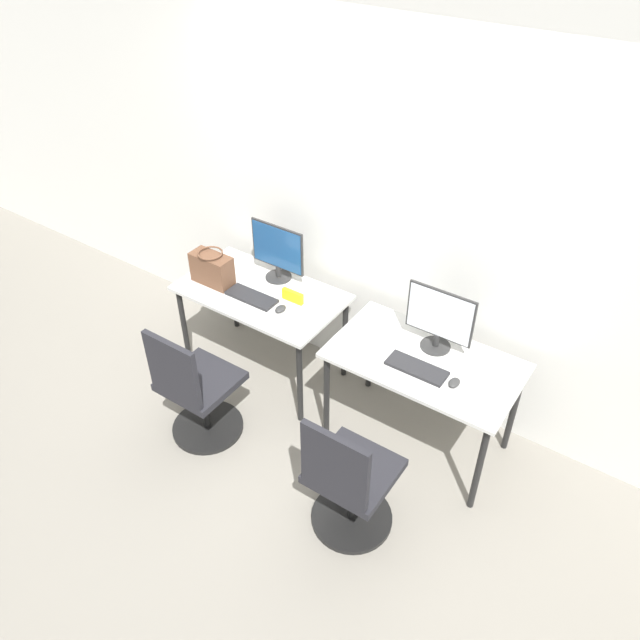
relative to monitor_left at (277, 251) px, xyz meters
The scene contains 14 objects.
ground_plane 1.25m from the monitor_left, 40.31° to the right, with size 20.00×20.00×0.00m, color gray.
wall_back 0.82m from the monitor_left, 21.35° to the left, with size 12.00×0.05×2.80m.
desk_left 0.36m from the monitor_left, 90.00° to the right, with size 1.15×0.66×0.71m.
monitor_left is the anchor object (origin of this frame).
keyboard_left 0.37m from the monitor_left, 90.00° to the right, with size 0.37×0.14×0.02m.
mouse_left 0.44m from the monitor_left, 51.02° to the right, with size 0.06×0.09×0.03m.
office_chair_left 1.12m from the monitor_left, 87.01° to the right, with size 0.48×0.48×0.91m.
desk_right 1.31m from the monitor_left, ahead, with size 1.15×0.66×0.71m.
monitor_right 1.26m from the monitor_left, ahead, with size 0.43×0.19×0.42m.
keyboard_right 1.31m from the monitor_left, 14.06° to the right, with size 0.37×0.14×0.02m.
mouse_right 1.54m from the monitor_left, 11.76° to the right, with size 0.06×0.09×0.03m.
office_chair_right 1.70m from the monitor_left, 39.47° to the right, with size 0.48×0.48×0.91m.
handbag 0.47m from the monitor_left, 138.44° to the right, with size 0.30×0.18×0.25m.
placard_left 0.35m from the monitor_left, 34.58° to the right, with size 0.16×0.03×0.08m.
Camera 1 is at (1.69, -2.35, 3.20)m, focal length 35.00 mm.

